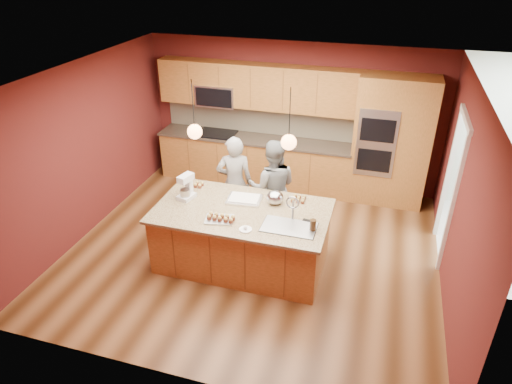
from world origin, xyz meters
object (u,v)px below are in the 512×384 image
(person_left, at_px, (235,183))
(mixing_bowl, at_px, (275,197))
(person_right, at_px, (272,188))
(island, at_px, (243,236))
(stand_mixer, at_px, (186,188))

(person_left, bearing_deg, mixing_bowl, 123.23)
(person_left, xyz_separation_m, person_right, (0.63, 0.00, 0.01))
(person_right, bearing_deg, person_left, -11.67)
(person_right, bearing_deg, island, 67.22)
(person_left, bearing_deg, stand_mixer, 42.20)
(person_right, height_order, mixing_bowl, person_right)
(stand_mixer, bearing_deg, person_right, 52.35)
(mixing_bowl, bearing_deg, person_right, 107.71)
(person_left, relative_size, stand_mixer, 4.30)
(stand_mixer, distance_m, mixing_bowl, 1.30)
(stand_mixer, xyz_separation_m, mixing_bowl, (1.28, 0.20, -0.06))
(island, distance_m, mixing_bowl, 0.73)
(person_right, bearing_deg, stand_mixer, 26.10)
(person_right, xyz_separation_m, stand_mixer, (-1.08, -0.84, 0.26))
(person_right, distance_m, mixing_bowl, 0.69)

